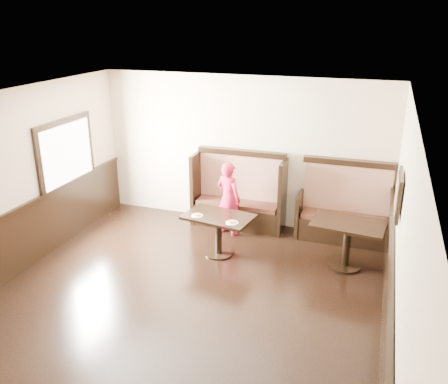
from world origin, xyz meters
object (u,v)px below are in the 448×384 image
at_px(booth_neighbor, 344,214).
at_px(child, 228,199).
at_px(booth_main, 239,199).
at_px(table_neighbor, 348,234).
at_px(table_main, 219,225).

distance_m(booth_neighbor, child, 2.07).
relative_size(booth_main, table_neighbor, 1.49).
relative_size(booth_main, table_main, 1.46).
height_order(table_main, child, child).
distance_m(table_main, table_neighbor, 2.07).
height_order(table_neighbor, child, child).
bearing_deg(table_neighbor, child, 171.15).
relative_size(booth_neighbor, table_neighbor, 1.40).
bearing_deg(table_main, child, 106.06).
height_order(booth_neighbor, child, booth_neighbor).
xyz_separation_m(table_main, child, (-0.10, 0.83, 0.14)).
bearing_deg(booth_neighbor, child, -167.58).
xyz_separation_m(booth_neighbor, table_neighbor, (0.14, -1.02, 0.09)).
relative_size(booth_neighbor, child, 1.21).
height_order(booth_neighbor, table_main, booth_neighbor).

